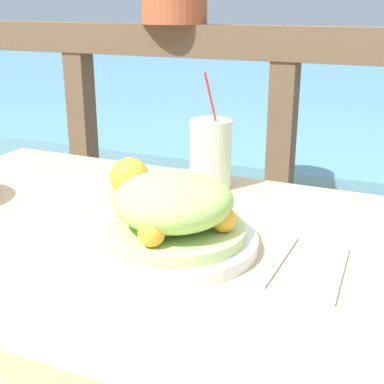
{
  "coord_description": "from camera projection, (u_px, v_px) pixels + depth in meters",
  "views": [
    {
      "loc": [
        0.38,
        -0.73,
        1.07
      ],
      "look_at": [
        0.02,
        0.06,
        0.77
      ],
      "focal_mm": 50.0,
      "sensor_mm": 36.0,
      "label": 1
    }
  ],
  "objects": [
    {
      "name": "drink_glass",
      "position": [
        211.0,
        154.0,
        1.11
      ],
      "size": [
        0.09,
        0.09,
        0.24
      ],
      "color": "beige",
      "rests_on": "patio_table"
    },
    {
      "name": "sea_backdrop",
      "position": [
        370.0,
        129.0,
        3.83
      ],
      "size": [
        12.0,
        4.0,
        0.46
      ],
      "color": "#568EA8",
      "rests_on": "ground_plane"
    },
    {
      "name": "fork",
      "position": [
        278.0,
        260.0,
        0.8
      ],
      "size": [
        0.02,
        0.18,
        0.0
      ],
      "color": "silver",
      "rests_on": "patio_table"
    },
    {
      "name": "salad_plate",
      "position": [
        173.0,
        217.0,
        0.83
      ],
      "size": [
        0.27,
        0.27,
        0.12
      ],
      "color": "silver",
      "rests_on": "patio_table"
    },
    {
      "name": "orange_near_basket",
      "position": [
        130.0,
        178.0,
        1.06
      ],
      "size": [
        0.08,
        0.08,
        0.08
      ],
      "color": "#F9A328",
      "rests_on": "patio_table"
    },
    {
      "name": "patio_table",
      "position": [
        167.0,
        286.0,
        0.93
      ],
      "size": [
        1.22,
        0.71,
        0.71
      ],
      "color": "tan",
      "rests_on": "ground_plane"
    },
    {
      "name": "railing_fence",
      "position": [
        281.0,
        141.0,
        1.52
      ],
      "size": [
        2.8,
        0.08,
        1.02
      ],
      "color": "brown",
      "rests_on": "ground_plane"
    },
    {
      "name": "knife",
      "position": [
        337.0,
        273.0,
        0.76
      ],
      "size": [
        0.03,
        0.18,
        0.0
      ],
      "color": "silver",
      "rests_on": "patio_table"
    }
  ]
}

